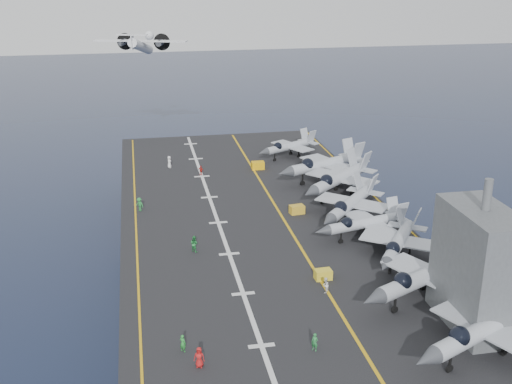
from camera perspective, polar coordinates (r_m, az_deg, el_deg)
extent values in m
plane|color=#142135|center=(92.66, 0.47, -8.41)|extent=(500.00, 500.00, 0.00)
cube|color=#56595E|center=(90.38, 0.48, -5.63)|extent=(36.00, 90.00, 10.00)
cube|color=black|center=(88.25, 0.49, -2.58)|extent=(38.00, 92.00, 0.40)
cube|color=gold|center=(88.76, 2.39, -2.31)|extent=(0.35, 90.00, 0.02)
cube|color=silver|center=(87.27, -3.38, -2.73)|extent=(0.50, 90.00, 0.02)
cube|color=gold|center=(86.69, -10.61, -3.22)|extent=(0.25, 90.00, 0.02)
cube|color=gold|center=(93.33, 11.70, -1.58)|extent=(0.25, 90.00, 0.02)
imported|color=#B21919|center=(58.05, -5.07, -14.42)|extent=(1.33, 1.07, 1.94)
imported|color=#268C33|center=(60.22, -6.53, -13.20)|extent=(1.23, 1.21, 1.73)
imported|color=#258E3E|center=(78.79, -5.52, -4.60)|extent=(1.45, 1.45, 2.05)
imported|color=#238137|center=(92.31, -10.32, -1.09)|extent=(1.41, 1.37, 1.97)
imported|color=#AF1B14|center=(106.25, -4.91, 1.92)|extent=(1.20, 1.13, 1.67)
imported|color=white|center=(110.67, -7.71, 2.66)|extent=(0.96, 1.32, 2.07)
imported|color=#277F3C|center=(60.23, 5.24, -13.14)|extent=(1.24, 1.22, 1.74)
imported|color=white|center=(69.70, 6.19, -8.23)|extent=(1.20, 1.25, 1.74)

